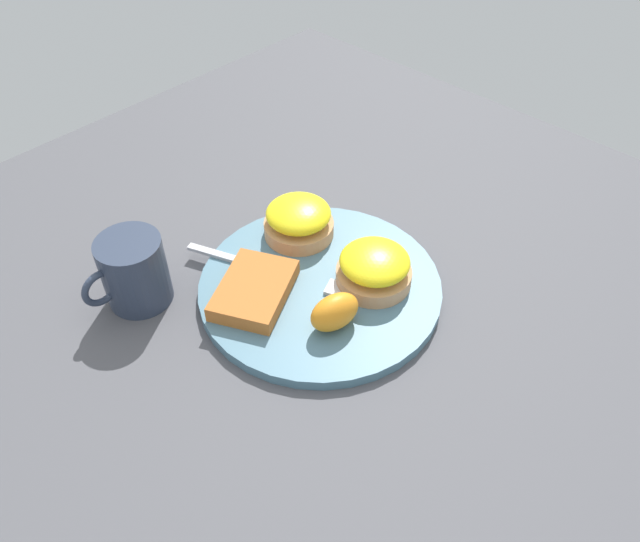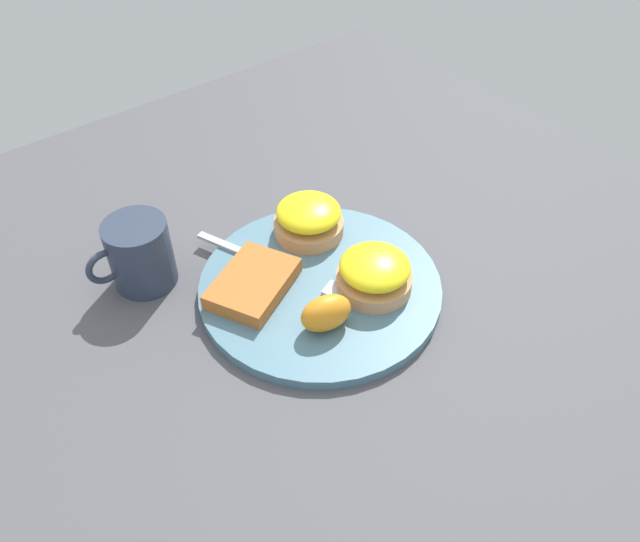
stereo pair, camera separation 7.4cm
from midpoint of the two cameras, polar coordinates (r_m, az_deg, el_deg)
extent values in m
plane|color=#4C4C51|center=(0.77, 2.77, -1.96)|extent=(1.10, 1.10, 0.00)
cylinder|color=slate|center=(0.76, 2.79, -1.59)|extent=(0.30, 0.30, 0.01)
cylinder|color=tan|center=(0.75, 7.77, -1.07)|extent=(0.09, 0.09, 0.02)
ellipsoid|color=yellow|center=(0.73, 7.95, 0.27)|extent=(0.08, 0.08, 0.03)
cylinder|color=tan|center=(0.82, 1.56, 3.97)|extent=(0.09, 0.09, 0.02)
ellipsoid|color=yellow|center=(0.80, 1.60, 5.30)|extent=(0.08, 0.08, 0.03)
cube|color=#B9662B|center=(0.74, -3.31, -1.27)|extent=(0.13, 0.12, 0.02)
ellipsoid|color=orange|center=(0.69, 3.62, -4.02)|extent=(0.07, 0.05, 0.04)
cube|color=silver|center=(0.80, -4.76, 1.70)|extent=(0.06, 0.12, 0.00)
cube|color=silver|center=(0.74, 5.09, -2.29)|extent=(0.04, 0.05, 0.00)
cylinder|color=#2D384C|center=(0.77, -13.48, 1.43)|extent=(0.08, 0.08, 0.09)
torus|color=#2D384C|center=(0.76, -16.44, 0.23)|extent=(0.05, 0.01, 0.05)
camera|label=1|loc=(0.04, -87.13, 2.78)|focal=35.00mm
camera|label=2|loc=(0.04, 92.87, -2.78)|focal=35.00mm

